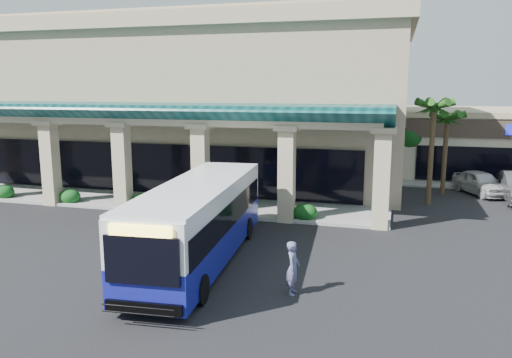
% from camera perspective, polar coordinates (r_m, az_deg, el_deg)
% --- Properties ---
extents(ground, '(110.00, 110.00, 0.00)m').
position_cam_1_polar(ground, '(20.46, -3.81, -8.25)').
color(ground, black).
extents(main_building, '(30.80, 14.80, 11.35)m').
position_cam_1_polar(main_building, '(37.21, -7.42, 9.00)').
color(main_building, tan).
rests_on(main_building, ground).
extents(arcade, '(30.00, 6.20, 5.70)m').
position_cam_1_polar(arcade, '(29.19, -14.35, 2.83)').
color(arcade, '#0A3C3D').
rests_on(arcade, ground).
extents(palm_0, '(2.40, 2.40, 6.60)m').
position_cam_1_polar(palm_0, '(29.51, 19.43, 3.52)').
color(palm_0, '#194311').
rests_on(palm_0, ground).
extents(palm_1, '(2.40, 2.40, 5.80)m').
position_cam_1_polar(palm_1, '(32.61, 20.82, 3.32)').
color(palm_1, '#194311').
rests_on(palm_1, ground).
extents(broadleaf_tree, '(2.60, 2.60, 4.81)m').
position_cam_1_polar(broadleaf_tree, '(37.50, 17.07, 3.63)').
color(broadleaf_tree, '#0F4413').
rests_on(broadleaf_tree, ground).
extents(transit_bus, '(3.41, 11.14, 3.06)m').
position_cam_1_polar(transit_bus, '(18.90, -6.45, -5.02)').
color(transit_bus, '#161992').
rests_on(transit_bus, ground).
extents(pedestrian, '(0.43, 0.65, 1.75)m').
position_cam_1_polar(pedestrian, '(16.20, 4.25, -10.08)').
color(pedestrian, slate).
rests_on(pedestrian, ground).
extents(car_silver, '(3.39, 4.67, 1.48)m').
position_cam_1_polar(car_silver, '(33.86, 24.28, -0.38)').
color(car_silver, silver).
rests_on(car_silver, ground).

